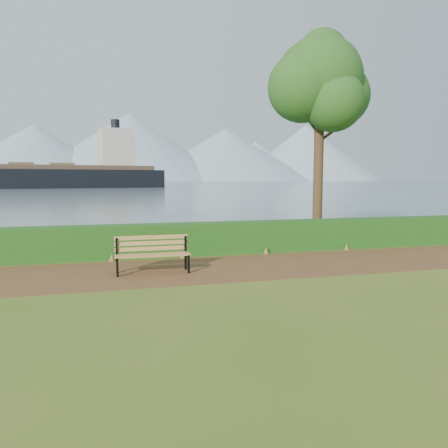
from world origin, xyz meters
name	(u,v)px	position (x,y,z in m)	size (l,w,h in m)	color
ground	(237,270)	(0.00, 0.00, 0.00)	(140.00, 140.00, 0.00)	#435D1A
path	(234,267)	(0.00, 0.30, 0.01)	(40.00, 3.40, 0.01)	#512F1C
hedge	(214,238)	(0.00, 2.60, 0.50)	(32.00, 0.85, 1.00)	#144212
water	(110,182)	(0.00, 260.00, 0.01)	(700.00, 510.00, 0.00)	slate
mountains	(97,150)	(-9.17, 406.05, 27.70)	(585.00, 190.00, 70.00)	#8497B0
bench	(152,252)	(-2.21, 0.23, 0.55)	(1.90, 0.58, 0.95)	black
tree	(320,84)	(4.62, 4.46, 5.97)	(4.15, 3.43, 8.03)	#3B2418
cargo_ship	(42,176)	(-17.86, 102.20, 2.84)	(63.48, 21.07, 19.04)	black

